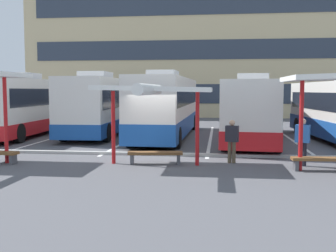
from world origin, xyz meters
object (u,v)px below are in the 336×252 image
at_px(waiting_passenger_1, 232,138).
at_px(bench_3, 320,161).
at_px(coach_bus_0, 34,106).
at_px(bench_2, 155,155).
at_px(waiting_shelter_1, 154,91).
at_px(coach_bus_2, 167,107).
at_px(coach_bus_1, 102,106).
at_px(waiting_passenger_0, 302,138).
at_px(coach_bus_3, 253,110).

bearing_deg(waiting_passenger_1, bench_3, -21.69).
bearing_deg(coach_bus_0, bench_2, -46.79).
bearing_deg(bench_2, waiting_shelter_1, -90.00).
bearing_deg(coach_bus_2, coach_bus_1, 168.79).
distance_m(waiting_shelter_1, waiting_passenger_1, 3.40).
bearing_deg(coach_bus_2, coach_bus_0, 173.48).
distance_m(waiting_shelter_1, bench_2, 2.35).
distance_m(coach_bus_1, waiting_shelter_1, 10.95).
bearing_deg(bench_2, waiting_passenger_1, 11.19).
bearing_deg(bench_2, waiting_passenger_0, 2.62).
relative_size(coach_bus_3, bench_3, 6.64).
relative_size(coach_bus_0, bench_2, 6.18).
bearing_deg(waiting_shelter_1, waiting_passenger_0, 6.45).
bearing_deg(waiting_shelter_1, bench_3, -2.49).
xyz_separation_m(bench_2, waiting_passenger_1, (2.77, 0.55, 0.57)).
height_order(coach_bus_0, waiting_shelter_1, coach_bus_0).
bearing_deg(waiting_passenger_0, bench_3, -62.97).
bearing_deg(coach_bus_2, waiting_passenger_0, -55.18).
xyz_separation_m(coach_bus_0, waiting_passenger_1, (11.84, -9.10, -0.80)).
distance_m(waiting_shelter_1, waiting_passenger_0, 5.53).
xyz_separation_m(coach_bus_0, coach_bus_1, (4.36, -0.16, 0.02)).
relative_size(coach_bus_0, coach_bus_3, 1.00).
bearing_deg(coach_bus_0, waiting_shelter_1, -47.81).
distance_m(coach_bus_3, waiting_shelter_1, 9.29).
bearing_deg(coach_bus_1, waiting_passenger_0, -42.96).
distance_m(coach_bus_1, bench_3, 14.53).
xyz_separation_m(coach_bus_3, bench_2, (-4.14, -7.90, -1.26)).
relative_size(coach_bus_2, coach_bus_3, 0.98).
relative_size(coach_bus_1, bench_3, 5.44).
bearing_deg(waiting_passenger_1, coach_bus_2, 112.79).
bearing_deg(bench_3, waiting_passenger_1, 158.31).
distance_m(coach_bus_0, coach_bus_1, 4.36).
bearing_deg(coach_bus_0, bench_3, -34.84).
height_order(coach_bus_3, waiting_passenger_0, coach_bus_3).
distance_m(coach_bus_0, bench_2, 13.31).
bearing_deg(coach_bus_2, bench_2, -85.75).
xyz_separation_m(coach_bus_2, bench_3, (6.30, -9.29, -1.37)).
xyz_separation_m(coach_bus_1, waiting_shelter_1, (4.71, -9.85, 0.93)).
relative_size(coach_bus_1, bench_2, 5.08).
bearing_deg(coach_bus_0, waiting_passenger_0, -33.36).
height_order(coach_bus_2, waiting_passenger_0, coach_bus_2).
bearing_deg(bench_3, coach_bus_3, 100.15).
relative_size(coach_bus_3, waiting_shelter_1, 2.78).
distance_m(bench_2, bench_3, 5.69).
xyz_separation_m(bench_3, waiting_passenger_1, (-2.88, 1.15, 0.57)).
bearing_deg(coach_bus_3, bench_3, -79.85).
bearing_deg(coach_bus_3, waiting_passenger_0, -81.87).
distance_m(waiting_shelter_1, bench_3, 6.12).
xyz_separation_m(coach_bus_0, waiting_passenger_0, (14.30, -9.41, -0.73)).
distance_m(bench_2, waiting_passenger_0, 5.27).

